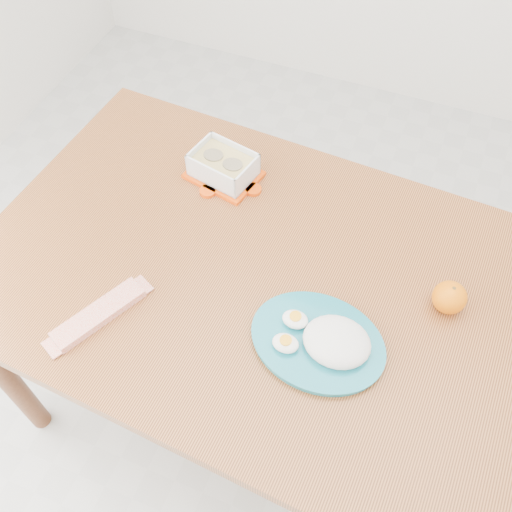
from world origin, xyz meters
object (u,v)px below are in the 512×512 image
at_px(food_container, 223,166).
at_px(rice_plate, 324,340).
at_px(dining_table, 256,290).
at_px(orange_fruit, 449,297).

height_order(food_container, rice_plate, rice_plate).
bearing_deg(rice_plate, dining_table, 152.96).
bearing_deg(orange_fruit, rice_plate, -138.77).
xyz_separation_m(dining_table, food_container, (-0.20, 0.26, 0.12)).
relative_size(dining_table, orange_fruit, 18.29).
relative_size(food_container, orange_fruit, 2.73).
bearing_deg(orange_fruit, food_container, 163.54).
distance_m(dining_table, orange_fruit, 0.46).
distance_m(food_container, orange_fruit, 0.66).
relative_size(orange_fruit, rice_plate, 0.24).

